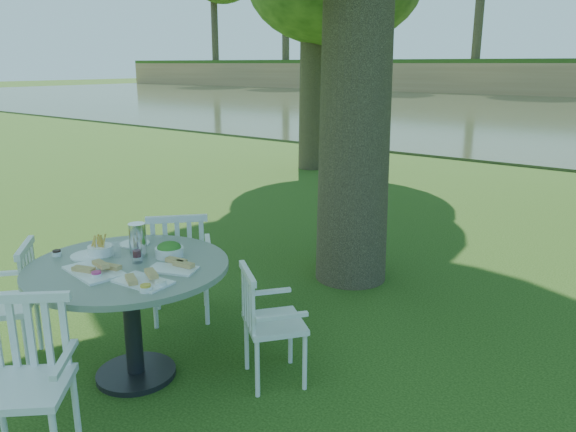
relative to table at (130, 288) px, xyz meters
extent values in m
plane|color=#18370B|center=(0.09, 1.46, -0.68)|extent=(140.00, 140.00, 0.00)
cylinder|color=black|center=(0.00, 0.00, -0.66)|extent=(0.56, 0.56, 0.04)
cylinder|color=black|center=(0.00, 0.00, -0.26)|extent=(0.12, 0.12, 0.77)
cylinder|color=slate|center=(0.00, 0.00, 0.15)|extent=(1.37, 1.37, 0.04)
cylinder|color=white|center=(1.06, 0.60, -0.48)|extent=(0.03, 0.03, 0.41)
cylinder|color=white|center=(0.76, 0.83, -0.48)|extent=(0.03, 0.03, 0.41)
cylinder|color=white|center=(0.86, 0.34, -0.48)|extent=(0.03, 0.03, 0.41)
cylinder|color=white|center=(0.56, 0.56, -0.48)|extent=(0.03, 0.03, 0.41)
cube|color=white|center=(0.81, 0.58, -0.25)|extent=(0.57, 0.56, 0.04)
cube|color=white|center=(0.70, 0.44, -0.06)|extent=(0.36, 0.28, 0.42)
cylinder|color=white|center=(-0.48, 1.16, -0.44)|extent=(0.04, 0.04, 0.48)
cylinder|color=white|center=(-0.77, 0.85, -0.44)|extent=(0.04, 0.04, 0.48)
cylinder|color=white|center=(-0.20, 0.90, -0.44)|extent=(0.04, 0.04, 0.48)
cylinder|color=white|center=(-0.49, 0.58, -0.44)|extent=(0.04, 0.04, 0.48)
cube|color=white|center=(-0.48, 0.87, -0.18)|extent=(0.67, 0.67, 0.04)
cube|color=white|center=(-0.32, 0.73, 0.05)|extent=(0.37, 0.39, 0.49)
cylinder|color=white|center=(-0.92, -0.21, -0.45)|extent=(0.04, 0.04, 0.46)
cylinder|color=white|center=(-0.60, -0.47, -0.45)|extent=(0.04, 0.04, 0.46)
cube|color=white|center=(-0.88, -0.48, -0.21)|extent=(0.63, 0.62, 0.04)
cube|color=white|center=(-0.75, -0.32, 0.01)|extent=(0.38, 0.33, 0.47)
cylinder|color=white|center=(0.03, -0.95, -0.45)|extent=(0.04, 0.04, 0.47)
cylinder|color=white|center=(0.34, -0.67, -0.45)|extent=(0.04, 0.04, 0.47)
cube|color=white|center=(0.31, -0.95, -0.19)|extent=(0.65, 0.65, 0.04)
cube|color=white|center=(0.17, -0.80, 0.03)|extent=(0.38, 0.36, 0.48)
cube|color=white|center=(-0.05, -0.23, 0.18)|extent=(0.46, 0.32, 0.02)
cube|color=white|center=(0.35, -0.15, 0.18)|extent=(0.37, 0.24, 0.01)
cube|color=white|center=(0.33, 0.11, 0.18)|extent=(0.36, 0.29, 0.01)
cylinder|color=white|center=(-0.35, -0.06, 0.18)|extent=(0.26, 0.26, 0.01)
cylinder|color=white|center=(-0.32, 0.31, 0.18)|extent=(0.22, 0.22, 0.01)
cylinder|color=white|center=(-0.31, 0.00, 0.20)|extent=(0.18, 0.18, 0.07)
cylinder|color=white|center=(0.10, 0.28, 0.20)|extent=(0.20, 0.20, 0.07)
cylinder|color=silver|center=(-0.08, 0.15, 0.29)|extent=(0.12, 0.12, 0.24)
cylinder|color=white|center=(0.03, 0.06, 0.26)|extent=(0.07, 0.07, 0.19)
cylinder|color=white|center=(-0.14, 0.17, 0.23)|extent=(0.06, 0.06, 0.11)
cylinder|color=white|center=(-0.18, 0.05, 0.22)|extent=(0.06, 0.06, 0.11)
cylinder|color=white|center=(0.05, -0.28, 0.18)|extent=(0.07, 0.07, 0.03)
cylinder|color=white|center=(0.48, -0.23, 0.19)|extent=(0.08, 0.08, 0.03)
cylinder|color=white|center=(0.49, -0.12, 0.19)|extent=(0.07, 0.07, 0.03)
cylinder|color=white|center=(-0.55, -0.20, 0.18)|extent=(0.07, 0.07, 0.03)
camera|label=1|loc=(3.06, -2.17, 1.49)|focal=35.00mm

